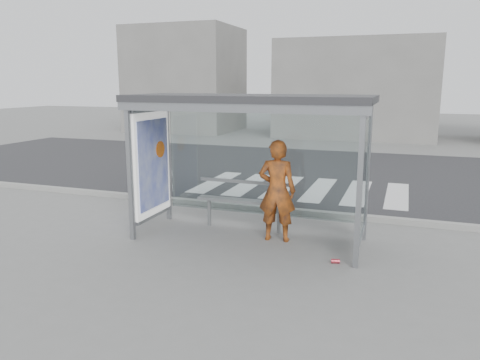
{
  "coord_description": "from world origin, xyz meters",
  "views": [
    {
      "loc": [
        2.6,
        -7.77,
        2.83
      ],
      "look_at": [
        -0.23,
        0.2,
        1.06
      ],
      "focal_mm": 35.0,
      "sensor_mm": 36.0,
      "label": 1
    }
  ],
  "objects_px": {
    "bus_shelter": "(230,131)",
    "person": "(277,191)",
    "soda_can": "(335,261)",
    "bench": "(243,201)"
  },
  "relations": [
    {
      "from": "bus_shelter",
      "to": "soda_can",
      "type": "relative_size",
      "value": 31.4
    },
    {
      "from": "person",
      "to": "bench",
      "type": "distance_m",
      "value": 0.97
    },
    {
      "from": "bus_shelter",
      "to": "soda_can",
      "type": "height_order",
      "value": "bus_shelter"
    },
    {
      "from": "bus_shelter",
      "to": "person",
      "type": "distance_m",
      "value": 1.37
    },
    {
      "from": "person",
      "to": "bus_shelter",
      "type": "bearing_deg",
      "value": 0.61
    },
    {
      "from": "bus_shelter",
      "to": "person",
      "type": "height_order",
      "value": "bus_shelter"
    },
    {
      "from": "soda_can",
      "to": "bench",
      "type": "bearing_deg",
      "value": 148.37
    },
    {
      "from": "bench",
      "to": "bus_shelter",
      "type": "bearing_deg",
      "value": -98.17
    },
    {
      "from": "bus_shelter",
      "to": "soda_can",
      "type": "distance_m",
      "value": 2.91
    },
    {
      "from": "person",
      "to": "bench",
      "type": "relative_size",
      "value": 0.99
    }
  ]
}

